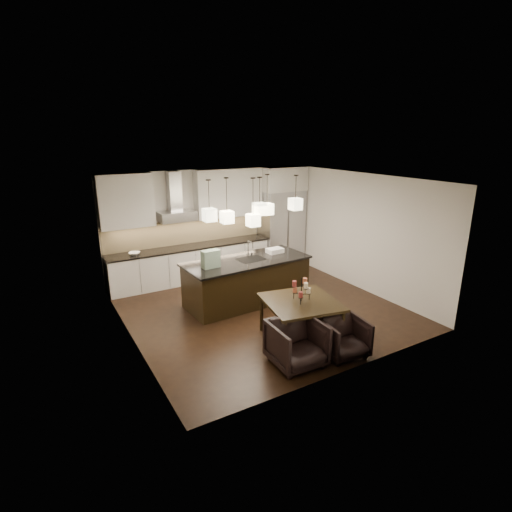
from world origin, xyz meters
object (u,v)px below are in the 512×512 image
refrigerator (281,228)px  island_body (247,282)px  armchair_right (344,337)px  armchair_left (297,344)px  dining_table (300,320)px

refrigerator → island_body: refrigerator is taller
island_body → armchair_right: size_ratio=3.72×
refrigerator → armchair_left: bearing=-120.8°
refrigerator → dining_table: 4.51m
refrigerator → armchair_right: bearing=-111.3°
armchair_left → dining_table: bearing=52.4°
refrigerator → dining_table: bearing=-119.0°
armchair_right → refrigerator: bearing=76.7°
dining_table → armchair_right: size_ratio=1.74×
island_body → dining_table: 2.01m
dining_table → island_body: bearing=101.1°
refrigerator → armchair_right: size_ratio=2.95×
dining_table → armchair_right: (0.31, -0.83, -0.05)m
dining_table → armchair_left: size_ratio=1.51×
refrigerator → dining_table: refrigerator is taller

